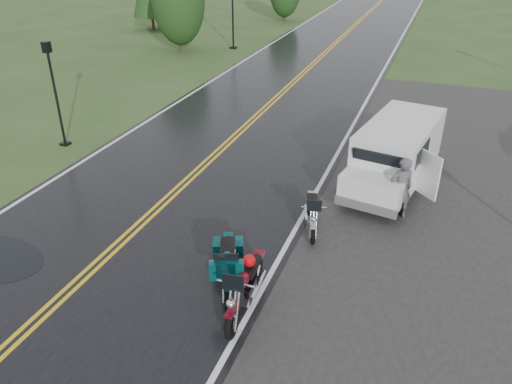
# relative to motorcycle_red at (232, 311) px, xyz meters

# --- Properties ---
(ground) EXTENTS (120.00, 120.00, 0.00)m
(ground) POSITION_rel_motorcycle_red_xyz_m (-3.74, 1.81, -0.66)
(ground) COLOR #2D471E
(ground) RESTS_ON ground
(road) EXTENTS (8.00, 100.00, 0.04)m
(road) POSITION_rel_motorcycle_red_xyz_m (-3.74, 11.81, -0.64)
(road) COLOR black
(road) RESTS_ON ground
(motorcycle_red) EXTENTS (0.99, 2.29, 1.32)m
(motorcycle_red) POSITION_rel_motorcycle_red_xyz_m (0.00, 0.00, 0.00)
(motorcycle_red) COLOR #560915
(motorcycle_red) RESTS_ON ground
(motorcycle_teal) EXTENTS (1.50, 2.24, 1.24)m
(motorcycle_teal) POSITION_rel_motorcycle_red_xyz_m (-0.39, 0.68, -0.04)
(motorcycle_teal) COLOR #053B3E
(motorcycle_teal) RESTS_ON ground
(motorcycle_silver) EXTENTS (1.19, 2.00, 1.11)m
(motorcycle_silver) POSITION_rel_motorcycle_red_xyz_m (0.62, 3.49, -0.10)
(motorcycle_silver) COLOR #96999D
(motorcycle_silver) RESTS_ON ground
(van_white) EXTENTS (2.61, 5.03, 1.88)m
(van_white) POSITION_rel_motorcycle_red_xyz_m (1.01, 5.99, 0.28)
(van_white) COLOR silver
(van_white) RESTS_ON ground
(person_at_van) EXTENTS (0.74, 0.66, 1.70)m
(person_at_van) POSITION_rel_motorcycle_red_xyz_m (2.37, 5.48, 0.19)
(person_at_van) COLOR #47484C
(person_at_van) RESTS_ON ground
(lamp_post_near_left) EXTENTS (0.31, 0.31, 3.57)m
(lamp_post_near_left) POSITION_rel_motorcycle_red_xyz_m (-9.05, 6.50, 1.13)
(lamp_post_near_left) COLOR black
(lamp_post_near_left) RESTS_ON ground
(lamp_post_far_left) EXTENTS (0.38, 0.38, 4.48)m
(lamp_post_far_left) POSITION_rel_motorcycle_red_xyz_m (-9.37, 22.58, 1.58)
(lamp_post_far_left) COLOR black
(lamp_post_far_left) RESTS_ON ground
(tree_left_mid) EXTENTS (3.12, 3.12, 4.88)m
(tree_left_mid) POSITION_rel_motorcycle_red_xyz_m (-12.07, 20.90, 1.78)
(tree_left_mid) COLOR #1E3D19
(tree_left_mid) RESTS_ON ground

